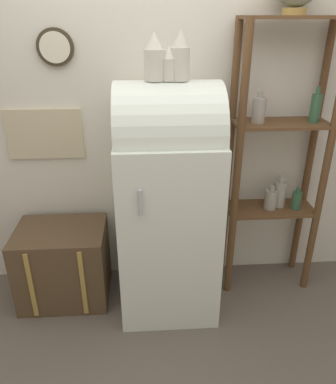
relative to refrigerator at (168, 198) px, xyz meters
name	(u,v)px	position (x,y,z in m)	size (l,w,h in m)	color
ground_plane	(170,317)	(0.00, -0.22, -0.81)	(12.00, 12.00, 0.00)	#60564C
wall_back	(164,103)	(0.00, 0.36, 0.54)	(7.00, 0.09, 2.70)	silver
refrigerator	(168,198)	(0.00, 0.00, 0.00)	(0.63, 0.70, 1.55)	silver
suitcase_trunk	(64,264)	(-0.74, 0.06, -0.53)	(0.61, 0.47, 0.56)	brown
shelf_unit	(278,154)	(0.76, 0.17, 0.23)	(0.64, 0.30, 1.88)	brown
vase_left	(154,58)	(-0.07, 0.00, 0.86)	(0.12, 0.12, 0.26)	beige
vase_center	(169,65)	(0.01, -0.01, 0.83)	(0.09, 0.09, 0.18)	beige
vase_right	(180,57)	(0.07, -0.01, 0.87)	(0.10, 0.10, 0.27)	beige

